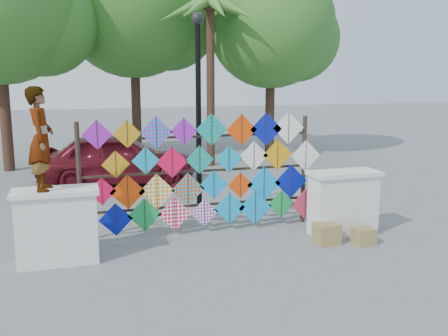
{
  "coord_description": "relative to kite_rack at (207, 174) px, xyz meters",
  "views": [
    {
      "loc": [
        -2.32,
        -8.72,
        3.15
      ],
      "look_at": [
        0.47,
        0.6,
        1.32
      ],
      "focal_mm": 40.0,
      "sensor_mm": 36.0,
      "label": 1
    }
  ],
  "objects": [
    {
      "name": "ground",
      "position": [
        -0.15,
        -0.73,
        -1.2
      ],
      "size": [
        80.0,
        80.0,
        0.0
      ],
      "primitive_type": "plane",
      "color": "gray",
      "rests_on": "ground"
    },
    {
      "name": "parapet_left",
      "position": [
        -2.85,
        -0.93,
        -0.55
      ],
      "size": [
        1.4,
        0.65,
        1.28
      ],
      "color": "white",
      "rests_on": "ground"
    },
    {
      "name": "parapet_right",
      "position": [
        2.55,
        -0.93,
        -0.55
      ],
      "size": [
        1.4,
        0.65,
        1.28
      ],
      "color": "white",
      "rests_on": "ground"
    },
    {
      "name": "kite_rack",
      "position": [
        0.0,
        0.0,
        0.0
      ],
      "size": [
        4.97,
        0.24,
        2.41
      ],
      "color": "#2E2119",
      "rests_on": "ground"
    },
    {
      "name": "tree_west",
      "position": [
        -4.55,
        8.3,
        4.18
      ],
      "size": [
        5.85,
        5.2,
        8.01
      ],
      "color": "#462B1E",
      "rests_on": "ground"
    },
    {
      "name": "tree_mid",
      "position": [
        -0.05,
        10.3,
        4.57
      ],
      "size": [
        6.3,
        5.6,
        8.61
      ],
      "color": "#462B1E",
      "rests_on": "ground"
    },
    {
      "name": "tree_east",
      "position": [
        4.94,
        8.8,
        3.78
      ],
      "size": [
        5.4,
        4.8,
        7.42
      ],
      "color": "#462B1E",
      "rests_on": "ground"
    },
    {
      "name": "palm_tree",
      "position": [
        2.05,
        7.27,
        3.75
      ],
      "size": [
        3.62,
        3.62,
        5.83
      ],
      "color": "#462B1E",
      "rests_on": "ground"
    },
    {
      "name": "vendor_woman",
      "position": [
        -3.02,
        -0.93,
        0.92
      ],
      "size": [
        0.45,
        0.65,
        1.69
      ],
      "primitive_type": "imported",
      "rotation": [
        0.0,
        0.0,
        1.49
      ],
      "color": "#99999E",
      "rests_on": "parapet_left"
    },
    {
      "name": "sedan",
      "position": [
        -1.33,
        5.07,
        -0.45
      ],
      "size": [
        4.68,
        2.48,
        1.52
      ],
      "primitive_type": "imported",
      "rotation": [
        0.0,
        0.0,
        1.41
      ],
      "color": "#5C0F1A",
      "rests_on": "ground"
    },
    {
      "name": "lamppost",
      "position": [
        0.15,
        1.27,
        1.49
      ],
      "size": [
        0.28,
        0.28,
        4.46
      ],
      "color": "black",
      "rests_on": "ground"
    },
    {
      "name": "cardboard_box_near",
      "position": [
        1.98,
        -1.34,
        -1.01
      ],
      "size": [
        0.43,
        0.39,
        0.39
      ],
      "primitive_type": "cube",
      "color": "olive",
      "rests_on": "ground"
    },
    {
      "name": "cardboard_box_far",
      "position": [
        2.63,
        -1.58,
        -1.05
      ],
      "size": [
        0.37,
        0.34,
        0.31
      ],
      "primitive_type": "cube",
      "color": "olive",
      "rests_on": "ground"
    }
  ]
}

